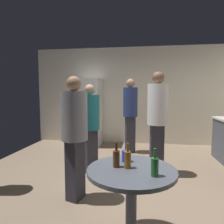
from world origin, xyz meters
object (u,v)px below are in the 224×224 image
at_px(refrigerator, 88,112).
at_px(person_in_navy_shirt, 130,110).
at_px(beer_bottle_amber, 128,159).
at_px(person_in_white_shirt, 157,115).
at_px(person_in_gray_shirt, 75,129).
at_px(plastic_cup_blue, 126,156).
at_px(foreground_table, 131,180).
at_px(person_in_teal_shirt, 90,122).
at_px(beer_bottle_green, 155,166).
at_px(beer_bottle_brown, 116,158).

xyz_separation_m(refrigerator, person_in_navy_shirt, (1.18, -0.54, 0.13)).
distance_m(beer_bottle_amber, person_in_white_shirt, 1.78).
xyz_separation_m(refrigerator, person_in_gray_shirt, (0.57, -2.80, 0.05)).
bearing_deg(person_in_gray_shirt, plastic_cup_blue, -18.78).
bearing_deg(person_in_navy_shirt, refrigerator, -131.51).
xyz_separation_m(foreground_table, beer_bottle_amber, (-0.04, 0.01, 0.19)).
height_order(refrigerator, beer_bottle_amber, refrigerator).
bearing_deg(plastic_cup_blue, person_in_gray_shirt, 142.20).
relative_size(person_in_white_shirt, person_in_teal_shirt, 1.13).
bearing_deg(beer_bottle_green, person_in_teal_shirt, 118.90).
height_order(person_in_white_shirt, person_in_navy_shirt, person_in_white_shirt).
xyz_separation_m(refrigerator, foreground_table, (1.35, -3.53, -0.27)).
height_order(refrigerator, person_in_white_shirt, refrigerator).
relative_size(person_in_white_shirt, person_in_gray_shirt, 1.09).
bearing_deg(person_in_teal_shirt, person_in_navy_shirt, 108.73).
relative_size(refrigerator, person_in_gray_shirt, 1.11).
relative_size(foreground_table, beer_bottle_brown, 3.48).
height_order(beer_bottle_amber, person_in_navy_shirt, person_in_navy_shirt).
bearing_deg(beer_bottle_green, refrigerator, 112.76).
distance_m(foreground_table, plastic_cup_blue, 0.25).
xyz_separation_m(foreground_table, beer_bottle_green, (0.19, -0.14, 0.19)).
bearing_deg(person_in_teal_shirt, beer_bottle_green, -16.34).
xyz_separation_m(person_in_navy_shirt, person_in_teal_shirt, (-0.65, -1.32, -0.12)).
distance_m(foreground_table, beer_bottle_green, 0.30).
bearing_deg(person_in_teal_shirt, plastic_cup_blue, -18.77).
bearing_deg(beer_bottle_brown, person_in_teal_shirt, 112.00).
relative_size(beer_bottle_amber, person_in_navy_shirt, 0.13).
distance_m(person_in_white_shirt, person_in_navy_shirt, 1.37).
relative_size(person_in_white_shirt, person_in_navy_shirt, 1.01).
bearing_deg(person_in_navy_shirt, plastic_cup_blue, -15.14).
height_order(refrigerator, foreground_table, refrigerator).
xyz_separation_m(beer_bottle_brown, beer_bottle_green, (0.33, -0.16, 0.00)).
bearing_deg(beer_bottle_amber, plastic_cup_blue, 99.41).
xyz_separation_m(beer_bottle_amber, person_in_navy_shirt, (-0.13, 2.98, 0.21)).
bearing_deg(plastic_cup_blue, person_in_white_shirt, 74.59).
xyz_separation_m(refrigerator, beer_bottle_brown, (1.21, -3.51, -0.08)).
relative_size(person_in_teal_shirt, person_in_gray_shirt, 0.96).
distance_m(beer_bottle_green, plastic_cup_blue, 0.41).
height_order(refrigerator, beer_bottle_brown, refrigerator).
distance_m(foreground_table, person_in_white_shirt, 1.82).
relative_size(foreground_table, beer_bottle_amber, 3.48).
relative_size(plastic_cup_blue, person_in_navy_shirt, 0.06).
distance_m(refrigerator, person_in_gray_shirt, 2.86).
distance_m(foreground_table, person_in_teal_shirt, 1.88).
bearing_deg(refrigerator, beer_bottle_green, -67.24).
distance_m(refrigerator, person_in_teal_shirt, 1.94).
height_order(foreground_table, beer_bottle_green, beer_bottle_green).
bearing_deg(refrigerator, person_in_white_shirt, -46.50).
relative_size(foreground_table, beer_bottle_green, 3.48).
distance_m(beer_bottle_amber, beer_bottle_brown, 0.11).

